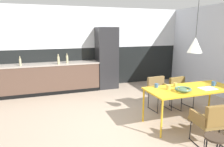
{
  "coord_description": "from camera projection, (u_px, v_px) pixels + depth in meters",
  "views": [
    {
      "loc": [
        -1.49,
        -3.24,
        1.9
      ],
      "look_at": [
        -0.04,
        1.01,
        0.91
      ],
      "focal_mm": 32.06,
      "sensor_mm": 36.0,
      "label": 1
    }
  ],
  "objects": [
    {
      "name": "ground_plane",
      "position": [
        131.0,
        130.0,
        3.88
      ],
      "size": [
        8.83,
        8.83,
        0.0
      ],
      "primitive_type": "plane",
      "color": "tan"
    },
    {
      "name": "back_wall_splashback_dark",
      "position": [
        91.0,
        67.0,
        6.82
      ],
      "size": [
        6.71,
        0.12,
        1.31
      ],
      "primitive_type": "cube",
      "color": "black",
      "rests_on": "ground"
    },
    {
      "name": "back_wall_panel_upper",
      "position": [
        90.0,
        28.0,
        6.54
      ],
      "size": [
        6.71,
        0.12,
        1.31
      ],
      "primitive_type": "cube",
      "color": "silver",
      "rests_on": "back_wall_splashback_dark"
    },
    {
      "name": "kitchen_counter",
      "position": [
        44.0,
        79.0,
        6.04
      ],
      "size": [
        3.34,
        0.63,
        0.91
      ],
      "color": "brown",
      "rests_on": "ground"
    },
    {
      "name": "refrigerator_column",
      "position": [
        107.0,
        58.0,
        6.56
      ],
      "size": [
        0.65,
        0.6,
        1.98
      ],
      "primitive_type": "cube",
      "color": "#232326",
      "rests_on": "ground"
    },
    {
      "name": "dining_table",
      "position": [
        191.0,
        90.0,
        4.03
      ],
      "size": [
        1.82,
        0.76,
        0.75
      ],
      "color": "gold",
      "rests_on": "ground"
    },
    {
      "name": "armchair_far_side",
      "position": [
        159.0,
        89.0,
        4.84
      ],
      "size": [
        0.52,
        0.51,
        0.77
      ],
      "rotation": [
        0.0,
        0.0,
        3.22
      ],
      "color": "brown",
      "rests_on": "ground"
    },
    {
      "name": "armchair_corner_seat",
      "position": [
        180.0,
        88.0,
        4.97
      ],
      "size": [
        0.54,
        0.53,
        0.73
      ],
      "rotation": [
        0.0,
        0.0,
        3.28
      ],
      "color": "brown",
      "rests_on": "ground"
    },
    {
      "name": "armchair_by_stool",
      "position": [
        213.0,
        119.0,
        3.22
      ],
      "size": [
        0.53,
        0.52,
        0.76
      ],
      "rotation": [
        0.0,
        0.0,
        -0.11
      ],
      "color": "brown",
      "rests_on": "ground"
    },
    {
      "name": "fruit_bowl",
      "position": [
        183.0,
        89.0,
        3.77
      ],
      "size": [
        0.31,
        0.31,
        0.08
      ],
      "color": "#4C704C",
      "rests_on": "dining_table"
    },
    {
      "name": "open_book",
      "position": [
        208.0,
        88.0,
        3.98
      ],
      "size": [
        0.32,
        0.24,
        0.02
      ],
      "color": "white",
      "rests_on": "dining_table"
    },
    {
      "name": "mug_glass_clear",
      "position": [
        175.0,
        85.0,
        4.11
      ],
      "size": [
        0.11,
        0.07,
        0.08
      ],
      "color": "gold",
      "rests_on": "dining_table"
    },
    {
      "name": "mug_wide_latte",
      "position": [
        156.0,
        85.0,
        4.06
      ],
      "size": [
        0.11,
        0.07,
        0.08
      ],
      "color": "#335B93",
      "rests_on": "dining_table"
    },
    {
      "name": "mug_white_ceramic",
      "position": [
        214.0,
        84.0,
        4.18
      ],
      "size": [
        0.12,
        0.08,
        0.1
      ],
      "color": "#335B93",
      "rests_on": "dining_table"
    },
    {
      "name": "mug_dark_espresso",
      "position": [
        169.0,
        87.0,
        3.91
      ],
      "size": [
        0.13,
        0.09,
        0.1
      ],
      "color": "gold",
      "rests_on": "dining_table"
    },
    {
      "name": "bottle_oil_tall",
      "position": [
        67.0,
        59.0,
        6.09
      ],
      "size": [
        0.07,
        0.07,
        0.29
      ],
      "color": "tan",
      "rests_on": "kitchen_counter"
    },
    {
      "name": "bottle_wine_green",
      "position": [
        20.0,
        62.0,
        5.62
      ],
      "size": [
        0.06,
        0.06,
        0.27
      ],
      "color": "tan",
      "rests_on": "kitchen_counter"
    },
    {
      "name": "bottle_vinegar_dark",
      "position": [
        58.0,
        60.0,
        5.85
      ],
      "size": [
        0.07,
        0.07,
        0.3
      ],
      "color": "tan",
      "rests_on": "kitchen_counter"
    },
    {
      "name": "side_stool",
      "position": [
        215.0,
        141.0,
        2.69
      ],
      "size": [
        0.28,
        0.28,
        0.5
      ],
      "color": "#382B21",
      "rests_on": "ground"
    },
    {
      "name": "pendant_lamp_over_table_near",
      "position": [
        195.0,
        45.0,
        3.82
      ],
      "size": [
        0.28,
        0.28,
        1.1
      ],
      "color": "black"
    }
  ]
}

